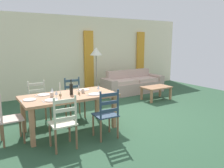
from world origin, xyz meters
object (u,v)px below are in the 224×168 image
dining_chair_head_west (8,118)px  coffee_cup_secondary (52,94)px  dining_table (69,99)px  standing_lamp (96,54)px  wine_glass_near_left (56,93)px  couch (132,85)px  dining_chair_near_left (64,123)px  dining_chair_near_right (107,114)px  wine_glass_near_right (98,88)px  wine_glass_far_left (52,90)px  coffee_table (156,89)px  dining_chair_far_left (39,103)px  wine_bottle (71,89)px  dining_chair_far_right (74,98)px  coffee_cup_primary (83,91)px

dining_chair_head_west → coffee_cup_secondary: bearing=2.3°
dining_table → standing_lamp: 3.05m
dining_table → wine_glass_near_left: size_ratio=11.80×
couch → dining_chair_near_left: bearing=-141.7°
coffee_cup_secondary → couch: 4.15m
coffee_cup_secondary → couch: bearing=30.1°
dining_chair_near_right → wine_glass_near_right: size_ratio=5.96×
wine_glass_far_left → coffee_table: 3.68m
wine_glass_far_left → coffee_table: bearing=11.9°
dining_chair_far_left → standing_lamp: standing_lamp is taller
wine_bottle → wine_glass_near_right: 0.57m
dining_chair_near_left → dining_chair_far_right: (0.83, 1.51, 0.00)m
dining_chair_near_left → dining_chair_near_right: bearing=-0.2°
dining_table → coffee_cup_primary: 0.35m
wine_glass_near_left → wine_glass_near_right: 0.92m
wine_glass_far_left → couch: wine_glass_far_left is taller
dining_chair_far_right → dining_chair_near_left: bearing=-118.8°
dining_chair_far_left → wine_glass_far_left: size_ratio=5.96×
coffee_cup_secondary → dining_chair_head_west: bearing=-177.7°
dining_chair_near_right → dining_chair_far_left: same height
coffee_cup_secondary → standing_lamp: bearing=45.5°
dining_chair_near_right → dining_chair_far_left: (-0.87, 1.50, 0.00)m
dining_chair_head_west → couch: (4.39, 2.10, -0.19)m
wine_glass_far_left → coffee_cup_primary: (0.63, -0.12, -0.07)m
wine_glass_near_right → couch: 3.49m
wine_glass_far_left → couch: (3.52, 1.97, -0.57)m
dining_chair_near_right → coffee_cup_primary: dining_chair_near_right is taller
dining_chair_near_right → coffee_table: 3.28m
dining_chair_near_left → coffee_table: size_ratio=1.07×
dining_table → wine_bottle: (0.06, 0.01, 0.20)m
wine_bottle → couch: (3.16, 2.09, -0.58)m
dining_chair_near_left → coffee_cup_secondary: bearing=85.0°
dining_chair_far_right → couch: 3.12m
standing_lamp → wine_bottle: bearing=-128.5°
coffee_cup_secondary → wine_glass_far_left: bearing=68.8°
dining_table → dining_chair_far_left: (-0.44, 0.73, -0.19)m
dining_chair_near_right → coffee_cup_secondary: size_ratio=10.67×
dining_chair_far_left → couch: bearing=20.6°
dining_chair_far_left → couch: 3.91m
coffee_cup_primary → dining_chair_head_west: bearing=-179.6°
wine_glass_far_left → coffee_cup_primary: bearing=-11.0°
dining_chair_near_left → dining_chair_head_west: size_ratio=1.00×
wine_glass_near_right → couch: size_ratio=0.07×
dining_chair_near_left → wine_glass_far_left: (0.11, 0.90, 0.38)m
wine_glass_far_left → standing_lamp: bearing=44.7°
dining_chair_head_west → coffee_cup_secondary: (0.83, 0.03, 0.32)m
dining_chair_near_right → wine_glass_near_left: bearing=140.4°
dining_chair_near_right → dining_chair_far_right: (-0.02, 1.51, 0.00)m
wine_bottle → wine_glass_near_left: bearing=-156.6°
couch → standing_lamp: (-1.35, 0.18, 1.12)m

